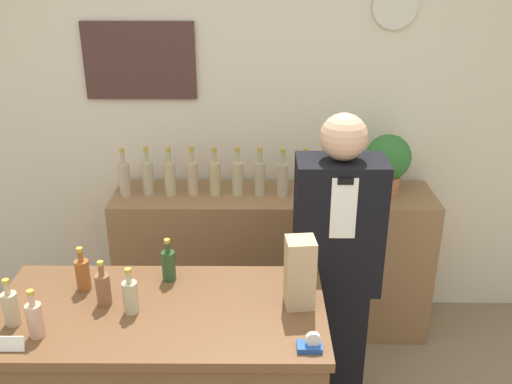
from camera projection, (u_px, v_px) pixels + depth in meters
back_wall at (242, 113)px, 3.49m from camera, size 5.20×0.09×2.70m
back_shelf at (273, 262)px, 3.58m from camera, size 1.92×0.43×0.93m
shopkeeper at (335, 275)px, 2.79m from camera, size 0.41×0.26×1.62m
potted_plant at (388, 161)px, 3.34m from camera, size 0.27×0.27×0.36m
paper_bag at (300, 273)px, 2.25m from camera, size 0.12×0.12×0.30m
tape_dispenser at (311, 344)px, 2.04m from camera, size 0.09×0.06×0.07m
price_card_left at (12, 344)px, 2.03m from camera, size 0.09×0.02×0.06m
counter_bottle_0 at (11, 307)px, 2.16m from camera, size 0.06×0.06×0.20m
counter_bottle_1 at (35, 319)px, 2.10m from camera, size 0.06×0.06×0.20m
counter_bottle_2 at (83, 274)px, 2.39m from camera, size 0.06×0.06×0.20m
counter_bottle_3 at (103, 288)px, 2.29m from camera, size 0.06×0.06×0.20m
counter_bottle_4 at (130, 296)px, 2.23m from camera, size 0.06×0.06×0.20m
counter_bottle_5 at (169, 264)px, 2.46m from camera, size 0.06×0.06×0.20m
shelf_bottle_0 at (124, 178)px, 3.34m from camera, size 0.07×0.07×0.29m
shelf_bottle_1 at (148, 177)px, 3.37m from camera, size 0.07×0.07×0.29m
shelf_bottle_2 at (170, 177)px, 3.36m from camera, size 0.07×0.07×0.29m
shelf_bottle_3 at (193, 177)px, 3.37m from camera, size 0.07×0.07×0.29m
shelf_bottle_4 at (215, 177)px, 3.36m from camera, size 0.07×0.07×0.29m
shelf_bottle_5 at (237, 177)px, 3.36m from camera, size 0.07×0.07×0.29m
shelf_bottle_6 at (260, 177)px, 3.36m from camera, size 0.07×0.07×0.29m
shelf_bottle_7 at (282, 178)px, 3.34m from camera, size 0.07×0.07×0.29m
shelf_bottle_8 at (305, 178)px, 3.35m from camera, size 0.07×0.07×0.29m
shelf_bottle_9 at (327, 177)px, 3.36m from camera, size 0.07×0.07×0.29m
shelf_bottle_10 at (350, 177)px, 3.36m from camera, size 0.07×0.07×0.29m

